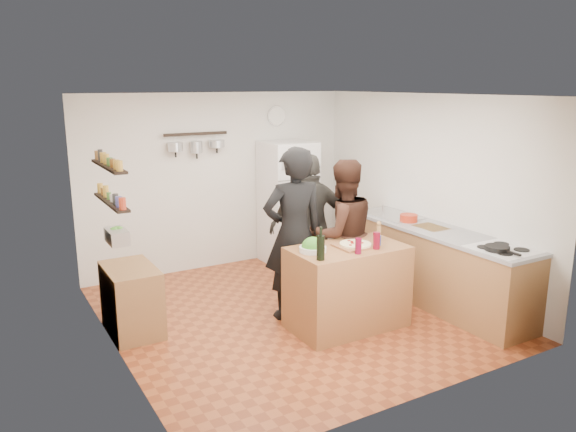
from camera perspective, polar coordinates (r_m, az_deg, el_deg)
room_shell at (r=6.61m, az=-1.25°, el=1.35°), size 4.20×4.20×4.20m
prep_island at (r=6.20m, az=6.03°, el=-7.20°), size 1.25×0.72×0.91m
pizza_board at (r=6.09m, az=6.86°, el=-3.01°), size 0.42×0.34×0.02m
pizza at (r=6.08m, az=6.87°, el=-2.84°), size 0.34×0.34×0.02m
salad_bowl at (r=5.86m, az=2.53°, el=-3.38°), size 0.28×0.28×0.06m
wine_bottle at (r=5.58m, az=3.34°, el=-3.25°), size 0.08×0.08×0.25m
wine_glass_near at (r=5.82m, az=7.15°, el=-3.05°), size 0.07×0.07×0.16m
wine_glass_far at (r=6.01m, az=8.98°, el=-2.49°), size 0.08×0.08×0.18m
pepper_mill at (r=6.34m, az=9.18°, el=-1.70°), size 0.05×0.05×0.17m
salt_canister at (r=6.13m, az=9.08°, el=-2.50°), size 0.07×0.07×0.12m
person_left at (r=6.27m, az=0.58°, el=-1.85°), size 0.78×0.57×1.96m
person_center at (r=6.61m, az=5.50°, el=-1.92°), size 0.95×0.79×1.78m
person_back at (r=6.98m, az=2.34°, el=-1.00°), size 1.13×0.70×1.79m
counter_run at (r=7.09m, az=14.74°, el=-4.97°), size 0.63×2.63×0.90m
stove_top at (r=6.35m, az=20.99°, el=-3.23°), size 0.60×0.62×0.02m
skillet at (r=6.27m, az=20.48°, el=-3.08°), size 0.25×0.25×0.05m
sink at (r=7.56m, az=10.45°, el=0.07°), size 0.50×0.80×0.03m
cutting_board at (r=7.04m, az=14.32°, el=-1.17°), size 0.30×0.40×0.02m
red_bowl at (r=7.23m, az=12.16°, el=-0.20°), size 0.22×0.22×0.09m
fridge at (r=8.30m, az=-0.03°, el=1.37°), size 0.70×0.68×1.80m
wall_clock at (r=8.42m, az=-1.17°, el=10.14°), size 0.30×0.03×0.30m
spice_shelf_lower at (r=5.72m, az=-17.53°, el=1.36°), size 0.12×1.00×0.02m
spice_shelf_upper at (r=5.66m, az=-17.77°, el=4.83°), size 0.12×1.00×0.02m
produce_basket at (r=5.80m, az=-17.00°, el=-1.98°), size 0.18×0.35×0.14m
side_table at (r=6.30m, az=-15.59°, el=-8.19°), size 0.50×0.80×0.73m
pot_rack at (r=7.81m, az=-9.34°, el=8.24°), size 0.90×0.04×0.04m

